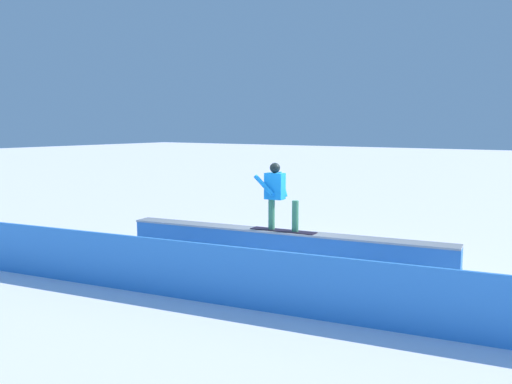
% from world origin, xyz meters
% --- Properties ---
extents(ground_plane, '(120.00, 120.00, 0.00)m').
position_xyz_m(ground_plane, '(0.00, 0.00, 0.00)').
color(ground_plane, white).
extents(grind_box, '(7.26, 1.59, 0.71)m').
position_xyz_m(grind_box, '(0.00, 0.00, 0.32)').
color(grind_box, '#2A69B6').
rests_on(grind_box, ground_plane).
extents(snowboarder, '(1.48, 0.48, 1.45)m').
position_xyz_m(snowboarder, '(0.11, 0.01, 1.50)').
color(snowboarder, black).
rests_on(snowboarder, grind_box).
extents(safety_fence, '(13.06, 2.11, 1.00)m').
position_xyz_m(safety_fence, '(0.00, 3.01, 0.50)').
color(safety_fence, '#3482DD').
rests_on(safety_fence, ground_plane).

